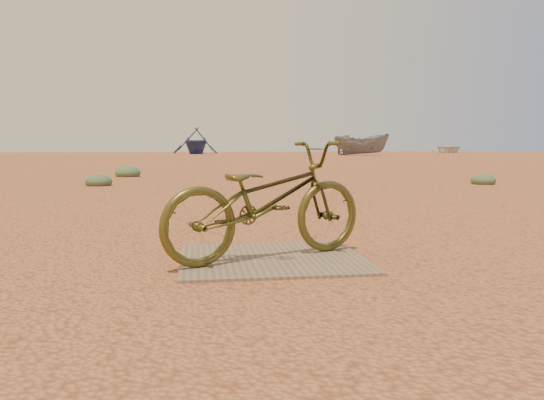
{
  "coord_description": "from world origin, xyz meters",
  "views": [
    {
      "loc": [
        -1.16,
        -4.01,
        0.95
      ],
      "look_at": [
        -0.56,
        0.25,
        0.5
      ],
      "focal_mm": 35.0,
      "sensor_mm": 36.0,
      "label": 1
    }
  ],
  "objects": [
    {
      "name": "kale_b",
      "position": [
        5.56,
        7.71,
        0.0
      ],
      "size": [
        0.57,
        0.57,
        0.31
      ],
      "primitive_type": "ellipsoid",
      "color": "#51744B",
      "rests_on": "ground"
    },
    {
      "name": "ground",
      "position": [
        0.0,
        0.0,
        0.0
      ],
      "size": [
        120.0,
        120.0,
        0.0
      ],
      "primitive_type": "plane",
      "color": "#C77C4A",
      "rests_on": "ground"
    },
    {
      "name": "boat_far_right",
      "position": [
        25.39,
        49.51,
        0.52
      ],
      "size": [
        5.54,
        6.12,
        1.04
      ],
      "primitive_type": "imported",
      "rotation": [
        0.0,
        0.0,
        -0.5
      ],
      "color": "silver",
      "rests_on": "ground"
    },
    {
      "name": "kale_c",
      "position": [
        -3.17,
        11.9,
        0.0
      ],
      "size": [
        0.74,
        0.74,
        0.4
      ],
      "primitive_type": "ellipsoid",
      "color": "#51744B",
      "rests_on": "ground"
    },
    {
      "name": "boat_far_left",
      "position": [
        -1.25,
        46.7,
        1.26
      ],
      "size": [
        4.98,
        5.5,
        2.53
      ],
      "primitive_type": "imported",
      "rotation": [
        0.0,
        0.0,
        -0.19
      ],
      "color": "navy",
      "rests_on": "ground"
    },
    {
      "name": "kale_a",
      "position": [
        -3.4,
        8.55,
        0.0
      ],
      "size": [
        0.61,
        0.61,
        0.33
      ],
      "primitive_type": "ellipsoid",
      "color": "#51744B",
      "rests_on": "ground"
    },
    {
      "name": "boat_mid_right",
      "position": [
        12.39,
        38.7,
        0.89
      ],
      "size": [
        4.75,
        2.11,
        1.79
      ],
      "primitive_type": "imported",
      "rotation": [
        0.0,
        0.0,
        1.49
      ],
      "color": "slate",
      "rests_on": "ground"
    },
    {
      "name": "bicycle",
      "position": [
        -0.6,
        0.22,
        0.5
      ],
      "size": [
        1.93,
        1.29,
        0.96
      ],
      "primitive_type": "imported",
      "rotation": [
        0.0,
        0.0,
        1.97
      ],
      "color": "#4B491B",
      "rests_on": "plywood_board"
    },
    {
      "name": "plywood_board",
      "position": [
        -0.56,
        0.25,
        0.01
      ],
      "size": [
        1.5,
        1.31,
        0.02
      ],
      "primitive_type": "cube",
      "color": "#7E6852",
      "rests_on": "ground"
    }
  ]
}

